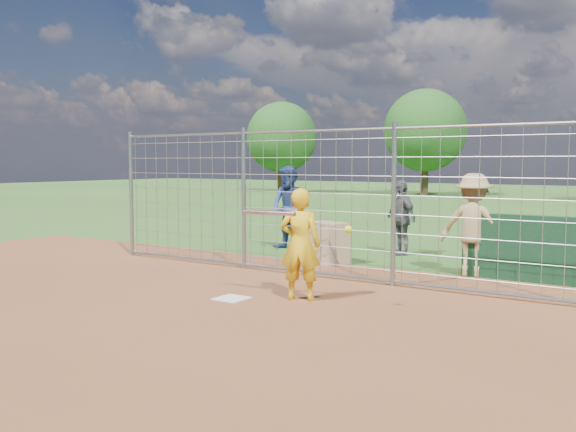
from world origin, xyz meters
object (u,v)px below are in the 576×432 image
Objects in this scene: batter at (300,244)px; bystander_a at (289,208)px; equipment_bin at (326,243)px; bystander_b at (401,218)px; bystander_c at (473,225)px.

bystander_a is (-3.07, 4.26, 0.14)m from batter.
bystander_b is at bearing 88.65° from equipment_bin.
equipment_bin is (-2.83, -0.19, -0.49)m from bystander_c.
batter reaches higher than bystander_b.
bystander_a reaches higher than bystander_b.
bystander_a is at bearing -131.53° from bystander_b.
bystander_a is 1.06× the size of bystander_c.
bystander_c is (1.41, 3.30, 0.09)m from batter.
bystander_c is at bearing -4.18° from bystander_a.
bystander_b is (-0.70, 5.00, -0.01)m from batter.
equipment_bin is (-1.42, 3.11, -0.41)m from batter.
equipment_bin is (1.65, -1.15, -0.54)m from bystander_a.
bystander_b is 0.89× the size of bystander_c.
batter is 0.85× the size of bystander_a.
bystander_b reaches higher than equipment_bin.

